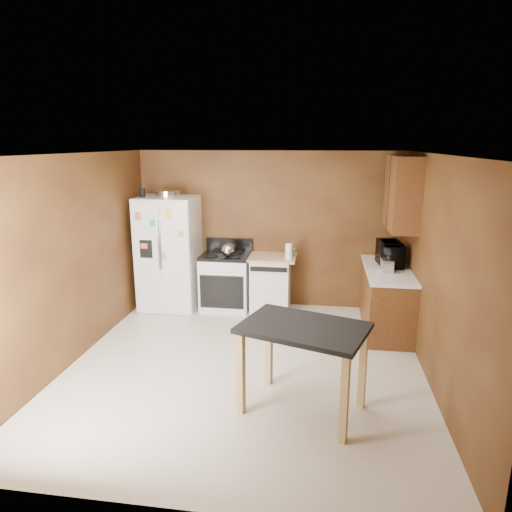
% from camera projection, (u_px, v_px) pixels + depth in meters
% --- Properties ---
extents(floor, '(4.50, 4.50, 0.00)m').
position_uv_depth(floor, '(245.00, 366.00, 5.50)').
color(floor, silver).
rests_on(floor, ground).
extents(ceiling, '(4.50, 4.50, 0.00)m').
position_uv_depth(ceiling, '(244.00, 154.00, 4.89)').
color(ceiling, white).
rests_on(ceiling, ground).
extents(wall_back, '(4.20, 0.00, 4.20)m').
position_uv_depth(wall_back, '(268.00, 230.00, 7.35)').
color(wall_back, brown).
rests_on(wall_back, ground).
extents(wall_front, '(4.20, 0.00, 4.20)m').
position_uv_depth(wall_front, '(188.00, 355.00, 3.03)').
color(wall_front, brown).
rests_on(wall_front, ground).
extents(wall_left, '(0.00, 4.50, 4.50)m').
position_uv_depth(wall_left, '(73.00, 260.00, 5.49)').
color(wall_left, brown).
rests_on(wall_left, ground).
extents(wall_right, '(0.00, 4.50, 4.50)m').
position_uv_depth(wall_right, '(437.00, 274.00, 4.90)').
color(wall_right, brown).
rests_on(wall_right, ground).
extents(roasting_pan, '(0.39, 0.39, 0.10)m').
position_uv_depth(roasting_pan, '(168.00, 194.00, 7.07)').
color(roasting_pan, silver).
rests_on(roasting_pan, refrigerator).
extents(pen_cup, '(0.09, 0.09, 0.13)m').
position_uv_depth(pen_cup, '(143.00, 193.00, 7.03)').
color(pen_cup, black).
rests_on(pen_cup, refrigerator).
extents(kettle, '(0.20, 0.20, 0.20)m').
position_uv_depth(kettle, '(228.00, 250.00, 7.05)').
color(kettle, silver).
rests_on(kettle, gas_range).
extents(paper_towel, '(0.14, 0.14, 0.24)m').
position_uv_depth(paper_towel, '(289.00, 251.00, 6.93)').
color(paper_towel, white).
rests_on(paper_towel, dishwasher).
extents(green_canister, '(0.13, 0.13, 0.11)m').
position_uv_depth(green_canister, '(292.00, 252.00, 7.14)').
color(green_canister, '#3B9B54').
rests_on(green_canister, dishwasher).
extents(toaster, '(0.15, 0.24, 0.18)m').
position_uv_depth(toaster, '(387.00, 265.00, 6.24)').
color(toaster, silver).
rests_on(toaster, right_cabinets).
extents(microwave, '(0.43, 0.59, 0.31)m').
position_uv_depth(microwave, '(390.00, 255.00, 6.55)').
color(microwave, black).
rests_on(microwave, right_cabinets).
extents(refrigerator, '(0.90, 0.80, 1.80)m').
position_uv_depth(refrigerator, '(169.00, 253.00, 7.29)').
color(refrigerator, white).
rests_on(refrigerator, ground).
extents(gas_range, '(0.76, 0.68, 1.10)m').
position_uv_depth(gas_range, '(226.00, 281.00, 7.32)').
color(gas_range, white).
rests_on(gas_range, ground).
extents(dishwasher, '(0.78, 0.63, 0.89)m').
position_uv_depth(dishwasher, '(271.00, 283.00, 7.25)').
color(dishwasher, white).
rests_on(dishwasher, ground).
extents(right_cabinets, '(0.63, 1.58, 2.45)m').
position_uv_depth(right_cabinets, '(391.00, 267.00, 6.44)').
color(right_cabinets, brown).
rests_on(right_cabinets, ground).
extents(island, '(1.37, 1.12, 0.91)m').
position_uv_depth(island, '(303.00, 339.00, 4.43)').
color(island, black).
rests_on(island, ground).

